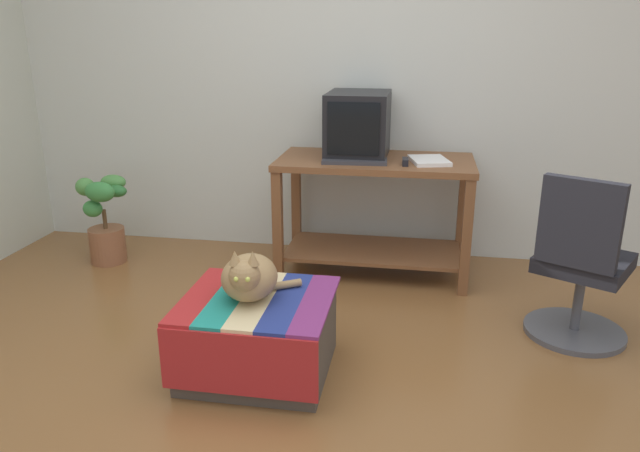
# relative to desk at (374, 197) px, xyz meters

# --- Properties ---
(ground_plane) EXTENTS (14.00, 14.00, 0.00)m
(ground_plane) POSITION_rel_desk_xyz_m (-0.27, -1.60, -0.52)
(ground_plane) COLOR brown
(back_wall) EXTENTS (8.00, 0.10, 2.60)m
(back_wall) POSITION_rel_desk_xyz_m (-0.27, 0.45, 0.78)
(back_wall) COLOR silver
(back_wall) RESTS_ON ground_plane
(desk) EXTENTS (1.25, 0.64, 0.77)m
(desk) POSITION_rel_desk_xyz_m (0.00, 0.00, 0.00)
(desk) COLOR brown
(desk) RESTS_ON ground_plane
(tv_monitor) EXTENTS (0.39, 0.52, 0.41)m
(tv_monitor) POSITION_rel_desk_xyz_m (-0.13, 0.09, 0.45)
(tv_monitor) COLOR black
(tv_monitor) RESTS_ON desk
(keyboard) EXTENTS (0.41, 0.18, 0.02)m
(keyboard) POSITION_rel_desk_xyz_m (-0.12, -0.14, 0.26)
(keyboard) COLOR #333338
(keyboard) RESTS_ON desk
(book) EXTENTS (0.28, 0.33, 0.02)m
(book) POSITION_rel_desk_xyz_m (0.34, -0.05, 0.26)
(book) COLOR white
(book) RESTS_ON desk
(ottoman_with_blanket) EXTENTS (0.69, 0.65, 0.38)m
(ottoman_with_blanket) POSITION_rel_desk_xyz_m (-0.42, -1.34, -0.33)
(ottoman_with_blanket) COLOR #4C4238
(ottoman_with_blanket) RESTS_ON ground_plane
(cat) EXTENTS (0.36, 0.37, 0.27)m
(cat) POSITION_rel_desk_xyz_m (-0.45, -1.35, -0.03)
(cat) COLOR #9E7A4C
(cat) RESTS_ON ottoman_with_blanket
(potted_plant) EXTENTS (0.36, 0.35, 0.61)m
(potted_plant) POSITION_rel_desk_xyz_m (-1.84, -0.15, -0.21)
(potted_plant) COLOR brown
(potted_plant) RESTS_ON ground_plane
(office_chair) EXTENTS (0.57, 0.57, 0.89)m
(office_chair) POSITION_rel_desk_xyz_m (1.12, -0.75, -0.14)
(office_chair) COLOR #4C4C51
(office_chair) RESTS_ON ground_plane
(stapler) EXTENTS (0.04, 0.11, 0.04)m
(stapler) POSITION_rel_desk_xyz_m (0.19, -0.15, 0.27)
(stapler) COLOR black
(stapler) RESTS_ON desk
(pen) EXTENTS (0.14, 0.05, 0.01)m
(pen) POSITION_rel_desk_xyz_m (0.37, 0.01, 0.25)
(pen) COLOR #2351B2
(pen) RESTS_ON desk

